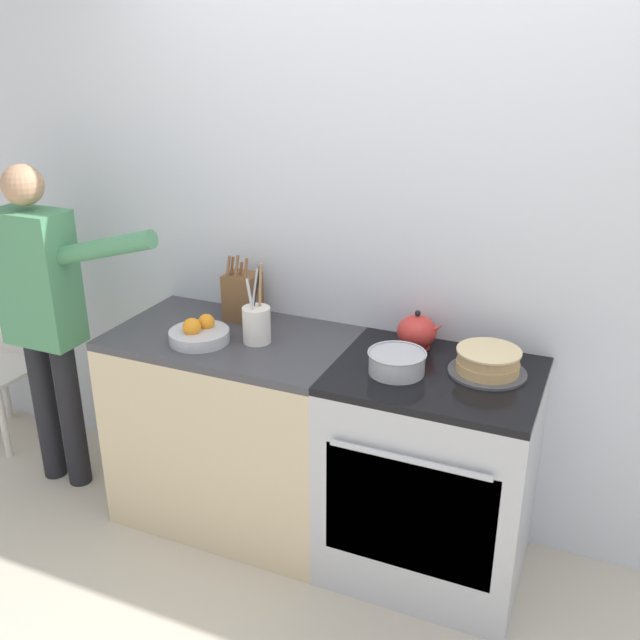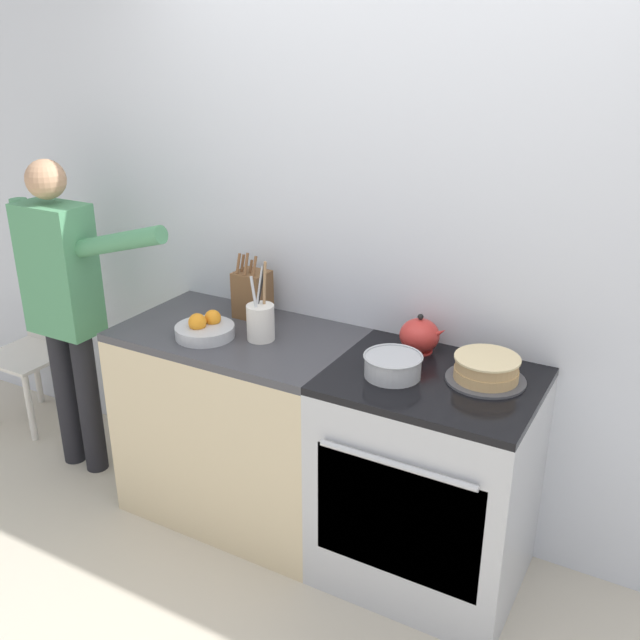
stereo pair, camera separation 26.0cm
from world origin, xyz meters
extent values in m
plane|color=beige|center=(0.00, 0.00, 0.00)|extent=(16.00, 16.00, 0.00)
cube|color=silver|center=(0.00, 0.64, 1.30)|extent=(8.00, 0.04, 2.60)
cube|color=beige|center=(-0.65, 0.31, 0.43)|extent=(1.01, 0.62, 0.87)
cube|color=#3D3D42|center=(-0.65, 0.31, 0.89)|extent=(1.01, 0.62, 0.03)
cube|color=#B7BABF|center=(0.25, 0.31, 0.44)|extent=(0.78, 0.62, 0.87)
cube|color=black|center=(0.25, 0.01, 0.46)|extent=(0.64, 0.01, 0.48)
cylinder|color=#B7BABF|center=(0.25, -0.02, 0.71)|extent=(0.59, 0.02, 0.02)
cube|color=black|center=(0.25, 0.31, 0.89)|extent=(0.78, 0.62, 0.03)
cylinder|color=#4C4C51|center=(0.43, 0.38, 0.91)|extent=(0.30, 0.30, 0.01)
cylinder|color=tan|center=(0.43, 0.38, 0.93)|extent=(0.24, 0.24, 0.04)
cylinder|color=tan|center=(0.43, 0.38, 0.97)|extent=(0.23, 0.23, 0.04)
cylinder|color=beige|center=(0.43, 0.38, 1.00)|extent=(0.24, 0.24, 0.01)
cylinder|color=red|center=(0.11, 0.51, 0.91)|extent=(0.11, 0.11, 0.01)
ellipsoid|color=red|center=(0.11, 0.51, 0.97)|extent=(0.16, 0.16, 0.14)
cone|color=red|center=(0.19, 0.51, 1.00)|extent=(0.08, 0.04, 0.07)
sphere|color=black|center=(0.11, 0.51, 1.05)|extent=(0.02, 0.02, 0.02)
cylinder|color=#B7BABF|center=(0.11, 0.25, 0.94)|extent=(0.21, 0.21, 0.08)
torus|color=#B7BABF|center=(0.11, 0.25, 0.99)|extent=(0.22, 0.22, 0.01)
cube|color=brown|center=(-0.68, 0.50, 1.01)|extent=(0.14, 0.13, 0.21)
cylinder|color=brown|center=(-0.73, 0.46, 1.16)|extent=(0.01, 0.04, 0.09)
cylinder|color=brown|center=(-0.68, 0.46, 1.16)|extent=(0.01, 0.04, 0.10)
cylinder|color=brown|center=(-0.64, 0.46, 1.16)|extent=(0.01, 0.04, 0.09)
cylinder|color=brown|center=(-0.73, 0.49, 1.15)|extent=(0.01, 0.04, 0.08)
cylinder|color=brown|center=(-0.68, 0.49, 1.14)|extent=(0.01, 0.03, 0.06)
cylinder|color=silver|center=(-0.51, 0.29, 0.98)|extent=(0.12, 0.12, 0.15)
cylinder|color=black|center=(-0.52, 0.31, 1.09)|extent=(0.06, 0.05, 0.27)
cylinder|color=#B7BABF|center=(-0.51, 0.27, 1.07)|extent=(0.06, 0.03, 0.23)
cylinder|color=#A37A51|center=(-0.50, 0.32, 1.10)|extent=(0.04, 0.02, 0.29)
cylinder|color=#B7BABF|center=(-0.52, 0.31, 1.09)|extent=(0.04, 0.05, 0.26)
cylinder|color=#B7BABF|center=(-0.73, 0.20, 0.93)|extent=(0.25, 0.25, 0.05)
sphere|color=orange|center=(-0.72, 0.25, 0.97)|extent=(0.07, 0.07, 0.07)
sphere|color=orange|center=(-0.74, 0.18, 0.97)|extent=(0.08, 0.08, 0.08)
cylinder|color=black|center=(-1.66, 0.20, 0.38)|extent=(0.11, 0.11, 0.75)
cylinder|color=black|center=(-1.50, 0.20, 0.38)|extent=(0.11, 0.11, 0.75)
cube|color=#4C8E60|center=(-1.58, 0.20, 1.07)|extent=(0.34, 0.20, 0.62)
cylinder|color=#4C8E60|center=(-1.79, 0.20, 1.11)|extent=(0.08, 0.08, 0.53)
cylinder|color=#4C8E60|center=(-1.18, 0.20, 1.25)|extent=(0.53, 0.08, 0.21)
sphere|color=tan|center=(-1.58, 0.20, 1.49)|extent=(0.18, 0.18, 0.18)
cylinder|color=silver|center=(-2.00, 0.23, 0.20)|extent=(0.04, 0.04, 0.41)
cylinder|color=silver|center=(-2.32, 0.55, 0.20)|extent=(0.04, 0.04, 0.41)
cylinder|color=silver|center=(-2.00, 0.55, 0.20)|extent=(0.04, 0.04, 0.41)
cube|color=silver|center=(-2.16, 0.39, 0.42)|extent=(0.40, 0.40, 0.02)
cube|color=silver|center=(-2.16, 0.58, 0.63)|extent=(0.40, 0.03, 0.40)
camera|label=1|loc=(0.81, -2.09, 2.10)|focal=40.00mm
camera|label=2|loc=(1.04, -1.97, 2.10)|focal=40.00mm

